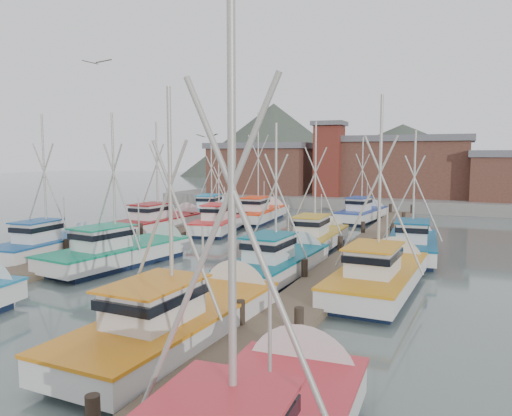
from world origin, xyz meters
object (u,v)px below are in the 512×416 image
at_px(lookout_tower, 329,158).
at_px(boat_4, 126,252).
at_px(boat_12, 261,213).
at_px(boat_1, 186,319).
at_px(boat_8, 221,223).

height_order(lookout_tower, boat_4, lookout_tower).
relative_size(lookout_tower, boat_12, 0.81).
height_order(boat_4, boat_12, boat_12).
xyz_separation_m(boat_1, boat_12, (-8.96, 28.15, 0.01)).
xyz_separation_m(boat_4, boat_8, (-0.54, 12.57, -0.01)).
bearing_deg(lookout_tower, boat_1, -81.35).
bearing_deg(boat_1, boat_4, 138.90).
bearing_deg(boat_4, boat_8, 100.92).
distance_m(lookout_tower, boat_4, 34.93).
distance_m(boat_8, boat_12, 7.14).
bearing_deg(boat_1, boat_8, 116.69).
distance_m(lookout_tower, boat_8, 22.65).
distance_m(lookout_tower, boat_1, 43.73).
relative_size(lookout_tower, boat_8, 0.97).
bearing_deg(boat_12, boat_8, -97.71).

